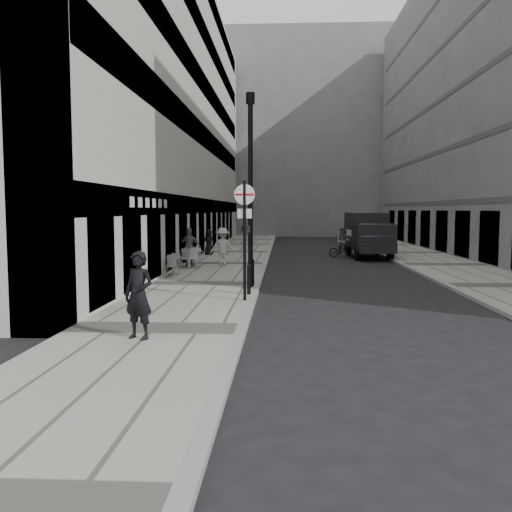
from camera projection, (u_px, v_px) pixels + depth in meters
The scene contains 19 objects.
ground at pixel (230, 367), 9.78m from camera, with size 120.00×120.00×0.00m, color black.
sidewalk at pixel (226, 264), 27.79m from camera, with size 4.00×60.00×0.12m, color #9D978E.
far_sidewalk at pixel (443, 265), 27.22m from camera, with size 4.00×60.00×0.12m, color #9D978E.
building_left at pixel (172, 111), 33.70m from camera, with size 4.00×45.00×18.00m, color beige.
building_right at pixel (501, 91), 32.59m from camera, with size 6.00×45.00×20.00m, color gray.
building_far at pixel (289, 141), 64.49m from camera, with size 24.00×16.00×22.00m, color gray.
walking_man at pixel (139, 295), 11.38m from camera, with size 0.68×0.45×1.86m, color black.
sign_post at pixel (245, 224), 16.14m from camera, with size 0.62×0.09×3.59m.
lamppost at pixel (250, 180), 18.85m from camera, with size 0.30×0.30×6.74m.
bollard_near at pixel (253, 273), 19.53m from camera, with size 0.12×0.12×0.89m, color black.
bollard_far at pixel (249, 280), 17.45m from camera, with size 0.12×0.12×0.91m, color black.
panel_van at pixel (368, 232), 32.34m from camera, with size 2.26×5.73×2.67m.
cyclist at pixel (343, 246), 32.27m from camera, with size 1.78×1.21×1.82m.
pedestrian_a at pixel (190, 247), 26.30m from camera, with size 1.08×0.45×1.84m, color slate.
pedestrian_b at pixel (223, 247), 26.45m from camera, with size 1.20×0.69×1.85m, color #B2ABA4.
pedestrian_c at pixel (209, 242), 33.02m from camera, with size 0.76×0.49×1.55m, color black.
cafe_table_near at pixel (188, 257), 25.75m from camera, with size 0.71×1.61×0.92m.
cafe_table_mid at pixel (195, 257), 25.84m from camera, with size 0.71×1.61×0.92m.
cafe_table_far at pixel (174, 265), 22.52m from camera, with size 0.69×1.56×0.89m.
Camera 1 is at (0.97, -9.53, 2.84)m, focal length 38.00 mm.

